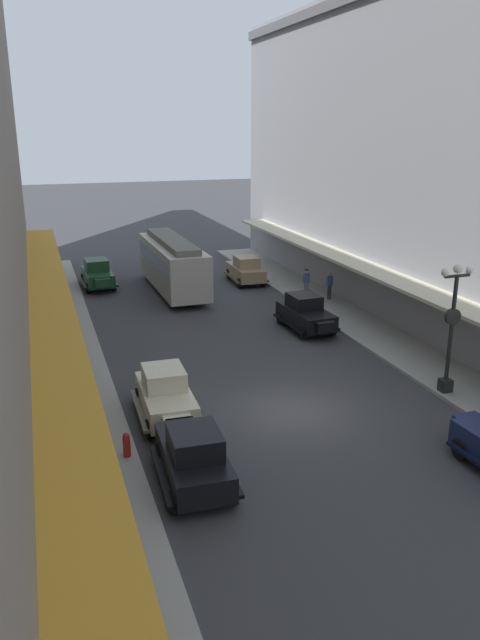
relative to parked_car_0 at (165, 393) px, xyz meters
name	(u,v)px	position (x,y,z in m)	size (l,w,h in m)	color
ground_plane	(291,411)	(4.53, -1.03, -0.94)	(200.00, 200.00, 0.00)	#38383A
sidewalk_left	(86,441)	(-2.97, -1.03, -0.87)	(3.00, 60.00, 0.15)	#99968E
sidewalk_right	(459,384)	(12.03, -1.03, -0.87)	(3.00, 60.00, 0.15)	#99968E
parked_car_0	(165,393)	(0.00, 0.00, 0.00)	(2.26, 4.30, 1.84)	beige
parked_car_2	(246,269)	(9.40, 18.27, 0.00)	(2.24, 4.30, 1.84)	#997F5B
parked_car_3	(306,312)	(9.07, 7.74, 0.00)	(2.27, 4.31, 1.84)	black
parked_car_4	(97,273)	(-0.26, 20.18, 0.00)	(2.25, 4.30, 1.84)	#193D23
parked_car_5	(194,455)	(-0.13, -4.58, 0.00)	(2.30, 4.32, 1.84)	black
streetcar	(173,263)	(4.23, 17.52, 0.96)	(2.61, 9.62, 3.46)	#ADA899
lamp_post_with_clock	(452,323)	(10.93, -1.57, 2.04)	(1.42, 0.44, 5.16)	black
fire_hydrant	(127,444)	(-1.82, -2.61, -0.38)	(0.24, 0.24, 0.82)	#B21E19
pedestrian_0	(329,286)	(12.66, 12.19, 0.05)	(0.36, 0.24, 1.64)	#2D2D33
pedestrian_2	(306,282)	(11.63, 13.32, 0.07)	(0.36, 0.28, 1.67)	slate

